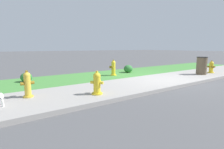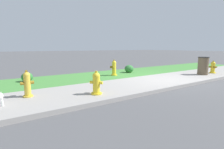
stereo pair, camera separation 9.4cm
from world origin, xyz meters
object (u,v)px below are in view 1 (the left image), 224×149
(fire_hydrant_mid_block, at_px, (211,67))
(shrub_bush_far_verge, at_px, (128,69))
(fire_hydrant_far_end, at_px, (113,68))
(trash_bin, at_px, (202,66))
(fire_hydrant_at_driveway, at_px, (27,85))
(shrub_bush_near_lamp, at_px, (26,77))
(small_white_dog, at_px, (0,97))
(fire_hydrant_by_grass_verge, at_px, (97,83))

(fire_hydrant_mid_block, xyz_separation_m, shrub_bush_far_verge, (-3.59, 2.74, -0.11))
(fire_hydrant_far_end, distance_m, trash_bin, 4.56)
(fire_hydrant_at_driveway, bearing_deg, shrub_bush_far_verge, 17.48)
(fire_hydrant_at_driveway, height_order, shrub_bush_near_lamp, fire_hydrant_at_driveway)
(small_white_dog, relative_size, shrub_bush_far_verge, 0.93)
(shrub_bush_far_verge, bearing_deg, small_white_dog, -156.95)
(small_white_dog, distance_m, shrub_bush_near_lamp, 3.13)
(fire_hydrant_mid_block, relative_size, shrub_bush_far_verge, 1.37)
(small_white_dog, bearing_deg, shrub_bush_near_lamp, 160.51)
(fire_hydrant_mid_block, distance_m, fire_hydrant_by_grass_verge, 7.31)
(fire_hydrant_far_end, relative_size, shrub_bush_near_lamp, 1.77)
(fire_hydrant_by_grass_verge, bearing_deg, fire_hydrant_at_driveway, -156.11)
(small_white_dog, distance_m, shrub_bush_far_verge, 6.69)
(shrub_bush_far_verge, bearing_deg, trash_bin, -45.92)
(fire_hydrant_by_grass_verge, distance_m, trash_bin, 6.36)
(fire_hydrant_far_end, relative_size, fire_hydrant_mid_block, 1.15)
(trash_bin, bearing_deg, fire_hydrant_mid_block, -1.60)
(fire_hydrant_at_driveway, distance_m, fire_hydrant_by_grass_verge, 1.95)
(fire_hydrant_far_end, height_order, shrub_bush_far_verge, fire_hydrant_far_end)
(fire_hydrant_at_driveway, relative_size, trash_bin, 0.84)
(fire_hydrant_mid_block, distance_m, fire_hydrant_at_driveway, 9.09)
(shrub_bush_near_lamp, bearing_deg, trash_bin, -21.48)
(fire_hydrant_mid_block, relative_size, trash_bin, 0.75)
(fire_hydrant_far_end, distance_m, fire_hydrant_at_driveway, 4.56)
(small_white_dog, bearing_deg, fire_hydrant_by_grass_verge, 81.37)
(fire_hydrant_at_driveway, xyz_separation_m, shrub_bush_far_verge, (5.47, 2.14, -0.16))
(fire_hydrant_at_driveway, relative_size, shrub_bush_near_lamp, 1.72)
(fire_hydrant_by_grass_verge, bearing_deg, shrub_bush_near_lamp, 162.52)
(fire_hydrant_mid_block, bearing_deg, fire_hydrant_by_grass_verge, 41.37)
(fire_hydrant_far_end, distance_m, fire_hydrant_mid_block, 5.42)
(fire_hydrant_at_driveway, bearing_deg, fire_hydrant_by_grass_verge, -29.45)
(fire_hydrant_mid_block, bearing_deg, shrub_bush_near_lamp, 20.06)
(fire_hydrant_mid_block, bearing_deg, small_white_dog, 38.80)
(fire_hydrant_far_end, xyz_separation_m, fire_hydrant_at_driveway, (-4.20, -1.77, -0.01))
(fire_hydrant_mid_block, relative_size, shrub_bush_near_lamp, 1.53)
(fire_hydrant_far_end, height_order, trash_bin, trash_bin)
(fire_hydrant_mid_block, xyz_separation_m, small_white_dog, (-9.75, 0.12, -0.09))
(fire_hydrant_by_grass_verge, xyz_separation_m, shrub_bush_far_verge, (3.72, 2.98, -0.13))
(fire_hydrant_mid_block, bearing_deg, fire_hydrant_far_end, 13.46)
(fire_hydrant_far_end, xyz_separation_m, shrub_bush_far_verge, (1.27, 0.36, -0.17))
(small_white_dog, relative_size, shrub_bush_near_lamp, 1.04)
(fire_hydrant_far_end, bearing_deg, shrub_bush_near_lamp, 135.56)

